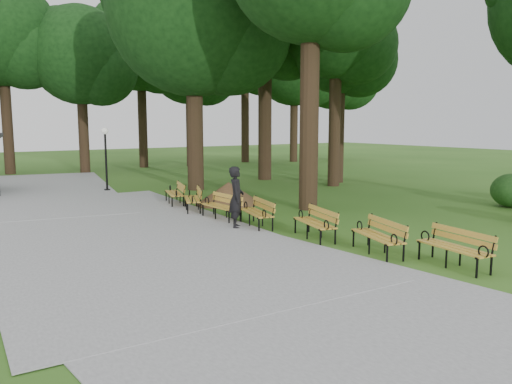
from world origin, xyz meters
TOP-DOWN VIEW (x-y plane):
  - ground at (0.00, 0.00)m, footprint 100.00×100.00m
  - path at (-4.00, 3.00)m, footprint 12.00×38.00m
  - person at (-0.63, 1.43)m, footprint 0.77×0.84m
  - lamp_post at (-1.39, 12.09)m, footprint 0.32×0.32m
  - dirt_mound at (1.54, 5.61)m, footprint 2.31×2.31m
  - bench_0 at (1.28, -4.90)m, footprint 0.85×1.96m
  - bench_1 at (0.71, -3.13)m, footprint 1.15×2.00m
  - bench_2 at (0.48, -0.98)m, footprint 1.08×2.00m
  - bench_3 at (0.01, 1.29)m, footprint 1.04×1.99m
  - bench_4 at (-0.35, 2.89)m, footprint 0.74×1.93m
  - bench_5 at (-0.41, 4.93)m, footprint 1.32×2.00m
  - bench_6 at (-0.32, 6.71)m, footprint 1.13×2.00m
  - lawn_tree_1 at (9.01, 7.65)m, footprint 5.33×5.33m
  - lawn_tree_2 at (2.40, 10.25)m, footprint 8.03×8.03m
  - lawn_tree_4 at (7.74, 12.08)m, footprint 6.27×6.27m
  - lawn_tree_5 at (10.30, 8.71)m, footprint 5.25×5.25m
  - tree_backdrop at (6.96, 22.63)m, footprint 36.12×9.18m
  - shrub_0 at (10.24, -1.11)m, footprint 1.54×1.54m

SIDE VIEW (x-z plane):
  - ground at x=0.00m, z-range 0.00..0.00m
  - shrub_0 at x=10.24m, z-range -0.65..0.65m
  - path at x=-4.00m, z-range 0.00..0.06m
  - bench_0 at x=1.28m, z-range 0.00..0.88m
  - bench_1 at x=0.71m, z-range 0.00..0.88m
  - bench_2 at x=0.48m, z-range 0.00..0.88m
  - bench_3 at x=0.01m, z-range 0.00..0.88m
  - bench_4 at x=-0.35m, z-range 0.00..0.88m
  - bench_5 at x=-0.41m, z-range 0.00..0.88m
  - bench_6 at x=-0.32m, z-range 0.00..0.88m
  - dirt_mound at x=1.54m, z-range 0.00..0.89m
  - person at x=-0.63m, z-range 0.00..1.92m
  - lamp_post at x=-1.39m, z-range 0.67..3.69m
  - lawn_tree_5 at x=10.30m, z-range 2.32..12.34m
  - lawn_tree_1 at x=9.01m, z-range 2.62..13.35m
  - tree_backdrop at x=6.96m, z-range 0.00..16.32m
  - lawn_tree_2 at x=2.40m, z-range 2.19..14.68m
  - lawn_tree_4 at x=7.74m, z-range 2.81..14.90m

